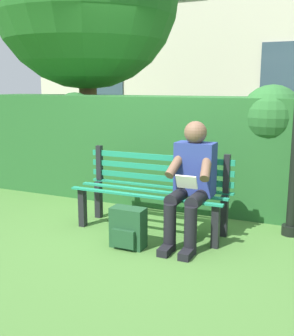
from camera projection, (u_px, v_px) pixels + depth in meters
name	position (u px, v px, depth m)	size (l,w,h in m)	color
ground	(151.00, 231.00, 4.33)	(60.00, 60.00, 0.00)	#477533
park_bench	(154.00, 189.00, 4.31)	(1.63, 0.50, 0.84)	black
person_seated	(191.00, 179.00, 3.92)	(0.44, 0.73, 1.17)	navy
hedge_backdrop	(155.00, 146.00, 5.36)	(5.01, 0.86, 1.52)	#265B28
building_facade	(205.00, 17.00, 10.76)	(8.71, 2.85, 6.54)	beige
backpack	(128.00, 228.00, 3.86)	(0.33, 0.24, 0.39)	#1E4728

